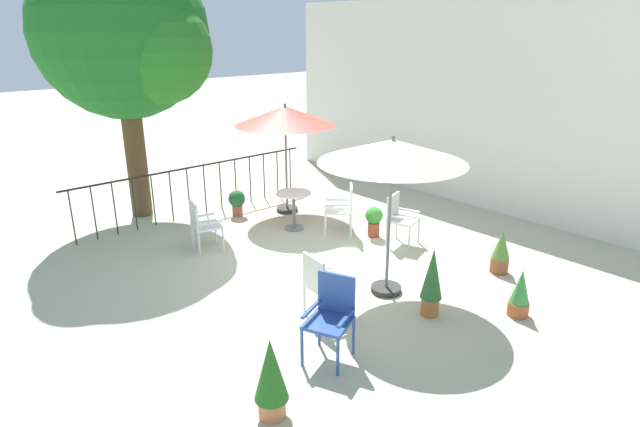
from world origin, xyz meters
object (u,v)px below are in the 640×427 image
object	(u,v)px
patio_umbrella_0	(392,153)
patio_chair_1	(202,223)
patio_chair_4	(343,206)
potted_plant_1	(432,280)
cafe_table_0	(294,204)
potted_plant_5	(501,252)
potted_plant_2	(237,201)
potted_plant_3	(374,219)
patio_chair_2	(332,312)
patio_chair_3	(399,216)
potted_plant_0	(520,294)
patio_chair_0	(323,282)
shade_tree	(124,32)
potted_plant_4	(271,376)
patio_umbrella_1	(285,117)

from	to	relation	value
patio_umbrella_0	patio_chair_1	xyz separation A→B (m)	(-3.07, -1.21, -1.54)
patio_chair_4	potted_plant_1	size ratio (longest dim) A/B	0.98
cafe_table_0	potted_plant_5	size ratio (longest dim) A/B	1.02
potted_plant_2	potted_plant_3	distance (m)	2.88
patio_chair_2	potted_plant_5	distance (m)	3.46
potted_plant_5	patio_chair_3	bearing A→B (deg)	-171.08
potted_plant_0	cafe_table_0	bearing A→B (deg)	-177.34
patio_chair_0	potted_plant_3	world-z (taller)	patio_chair_0
patio_umbrella_0	patio_chair_0	size ratio (longest dim) A/B	2.59
patio_chair_3	potted_plant_3	xyz separation A→B (m)	(-0.53, -0.07, -0.19)
patio_chair_2	potted_plant_1	bearing A→B (deg)	83.08
shade_tree	potted_plant_4	xyz separation A→B (m)	(6.47, -1.62, -3.08)
patio_chair_3	potted_plant_5	bearing A→B (deg)	8.92
patio_chair_2	potted_plant_2	bearing A→B (deg)	158.82
shade_tree	potted_plant_4	distance (m)	7.35
patio_umbrella_1	patio_chair_2	bearing A→B (deg)	-32.62
cafe_table_0	patio_umbrella_0	bearing A→B (deg)	-11.82
potted_plant_0	potted_plant_1	size ratio (longest dim) A/B	0.69
potted_plant_4	patio_chair_2	bearing A→B (deg)	107.73
patio_chair_0	patio_chair_3	distance (m)	2.82
patio_chair_0	patio_chair_2	world-z (taller)	patio_chair_2
potted_plant_1	potted_plant_4	distance (m)	2.73
patio_umbrella_1	potted_plant_0	bearing A→B (deg)	-3.48
potted_plant_2	patio_umbrella_0	bearing A→B (deg)	-2.75
patio_umbrella_1	patio_chair_3	bearing A→B (deg)	8.16
shade_tree	potted_plant_5	world-z (taller)	shade_tree
patio_umbrella_0	patio_chair_3	size ratio (longest dim) A/B	2.57
patio_umbrella_1	patio_chair_1	bearing A→B (deg)	-74.19
patio_chair_1	potted_plant_4	bearing A→B (deg)	-21.21
potted_plant_0	potted_plant_5	size ratio (longest dim) A/B	0.93
potted_plant_5	patio_umbrella_1	bearing A→B (deg)	-171.53
shade_tree	potted_plant_2	world-z (taller)	shade_tree
patio_chair_3	potted_plant_3	distance (m)	0.56
patio_chair_1	patio_chair_2	distance (m)	3.72
patio_chair_1	potted_plant_4	xyz separation A→B (m)	(4.05, -1.57, -0.04)
patio_umbrella_1	shade_tree	bearing A→B (deg)	-127.54
patio_chair_3	potted_plant_1	distance (m)	2.44
patio_umbrella_0	patio_chair_3	distance (m)	2.39
potted_plant_3	potted_plant_2	bearing A→B (deg)	-154.54
potted_plant_3	patio_umbrella_0	bearing A→B (deg)	-42.29
patio_umbrella_0	patio_chair_3	bearing A→B (deg)	124.95
cafe_table_0	potted_plant_2	bearing A→B (deg)	-163.56
patio_chair_1	patio_chair_2	xyz separation A→B (m)	(3.69, -0.45, 0.06)
potted_plant_4	potted_plant_5	bearing A→B (deg)	92.98
potted_plant_0	patio_chair_2	bearing A→B (deg)	-111.73
potted_plant_1	potted_plant_4	bearing A→B (deg)	-86.54
shade_tree	patio_chair_2	size ratio (longest dim) A/B	5.17
patio_umbrella_0	potted_plant_5	bearing A→B (deg)	67.43
patio_chair_0	potted_plant_1	size ratio (longest dim) A/B	0.93
patio_umbrella_1	patio_chair_2	xyz separation A→B (m)	(4.35, -2.79, -1.39)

